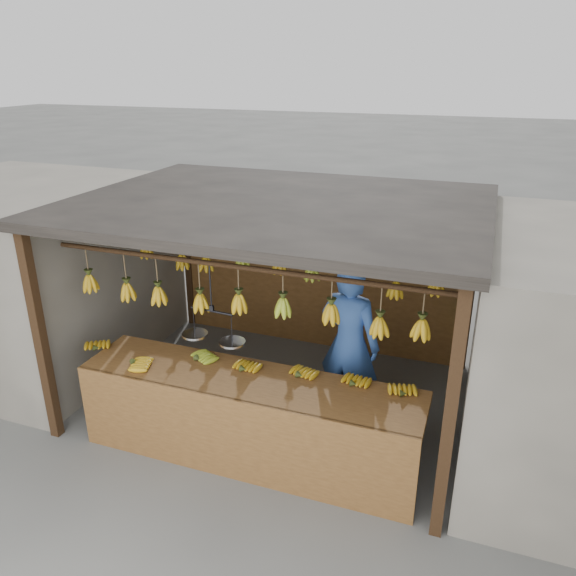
% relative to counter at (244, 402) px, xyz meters
% --- Properties ---
extents(ground, '(80.00, 80.00, 0.00)m').
position_rel_counter_xyz_m(ground, '(-0.10, 1.22, -0.70)').
color(ground, '#5B5B57').
extents(stall, '(4.30, 3.30, 2.40)m').
position_rel_counter_xyz_m(stall, '(-0.10, 1.55, 1.27)').
color(stall, black).
rests_on(stall, ground).
extents(neighbor_left, '(3.00, 3.00, 2.30)m').
position_rel_counter_xyz_m(neighbor_left, '(-3.70, 1.22, 0.45)').
color(neighbor_left, slate).
rests_on(neighbor_left, ground).
extents(counter, '(3.58, 0.78, 0.96)m').
position_rel_counter_xyz_m(counter, '(0.00, 0.00, 0.00)').
color(counter, brown).
rests_on(counter, ground).
extents(hanging_bananas, '(3.52, 2.24, 0.40)m').
position_rel_counter_xyz_m(hanging_bananas, '(-0.10, 1.23, 0.92)').
color(hanging_bananas, '#B98A13').
rests_on(hanging_bananas, ground).
extents(balance_scale, '(0.68, 0.28, 0.80)m').
position_rel_counter_xyz_m(balance_scale, '(-0.41, 0.22, 0.56)').
color(balance_scale, black).
rests_on(balance_scale, ground).
extents(vendor, '(0.77, 0.59, 1.88)m').
position_rel_counter_xyz_m(vendor, '(0.76, 1.08, 0.23)').
color(vendor, '#3359A5').
rests_on(vendor, ground).
extents(bag_bundles, '(0.08, 0.26, 1.19)m').
position_rel_counter_xyz_m(bag_bundles, '(1.84, 2.57, 0.30)').
color(bag_bundles, red).
rests_on(bag_bundles, ground).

